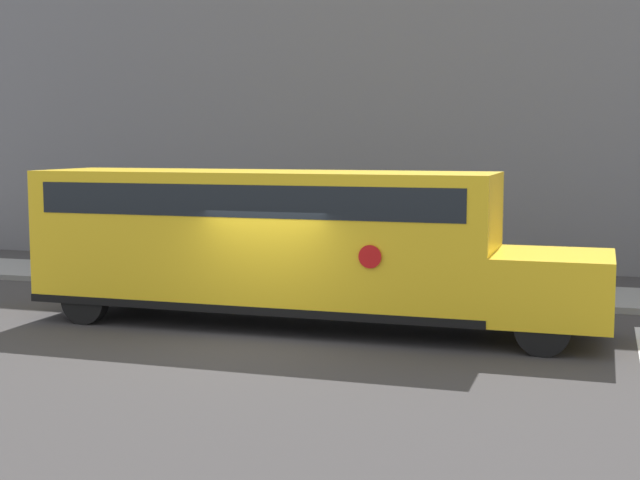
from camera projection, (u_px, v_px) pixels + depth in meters
The scene contains 4 objects.
ground_plane at pixel (260, 341), 17.24m from camera, with size 60.00×60.00×0.00m, color #3A3838.
sidewalk_strip at pixel (351, 286), 23.39m from camera, with size 44.00×3.00×0.15m.
building_backdrop at pixel (406, 75), 28.90m from camera, with size 32.00×4.00×12.03m.
school_bus at pixel (283, 238), 18.51m from camera, with size 11.86×2.57×3.24m.
Camera 1 is at (6.23, -15.78, 3.83)m, focal length 50.00 mm.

